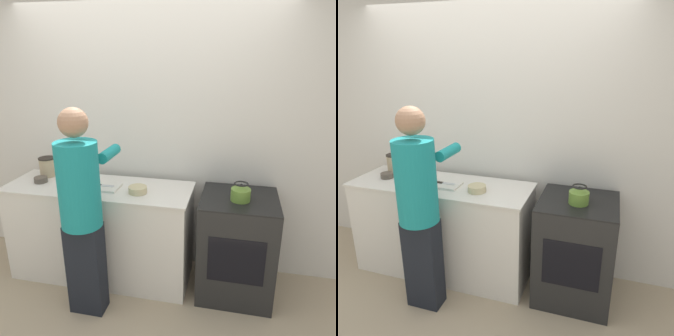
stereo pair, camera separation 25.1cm
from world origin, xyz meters
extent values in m
plane|color=tan|center=(0.00, 0.00, 0.00)|extent=(12.00, 12.00, 0.00)
cube|color=silver|center=(0.00, 0.68, 1.30)|extent=(8.00, 0.05, 2.60)
cube|color=silver|center=(-0.37, 0.29, 0.45)|extent=(1.68, 0.57, 0.90)
cube|color=silver|center=(-0.37, 0.29, 0.91)|extent=(1.70, 0.60, 0.02)
cube|color=black|center=(0.89, 0.31, 0.45)|extent=(0.64, 0.61, 0.90)
cube|color=black|center=(0.89, 0.31, 0.91)|extent=(0.64, 0.61, 0.01)
cube|color=black|center=(0.89, 0.00, 0.50)|extent=(0.45, 0.01, 0.40)
cube|color=black|center=(-0.30, -0.20, 0.40)|extent=(0.28, 0.17, 0.79)
cylinder|color=teal|center=(-0.30, -0.20, 1.13)|extent=(0.32, 0.32, 0.66)
sphere|color=#A87A5B|center=(-0.30, -0.20, 1.60)|extent=(0.21, 0.21, 0.21)
cylinder|color=teal|center=(-0.43, 0.09, 1.30)|extent=(0.09, 0.30, 0.09)
cylinder|color=teal|center=(-0.16, 0.09, 1.30)|extent=(0.09, 0.30, 0.09)
cube|color=silver|center=(-0.34, 0.26, 0.93)|extent=(0.36, 0.21, 0.02)
cube|color=silver|center=(-0.27, 0.26, 0.94)|extent=(0.12, 0.04, 0.01)
cube|color=black|center=(-0.37, 0.26, 0.94)|extent=(0.07, 0.03, 0.01)
cylinder|color=olive|center=(0.89, 0.25, 0.97)|extent=(0.16, 0.16, 0.10)
cone|color=olive|center=(0.89, 0.25, 1.03)|extent=(0.13, 0.13, 0.03)
sphere|color=black|center=(0.89, 0.25, 1.05)|extent=(0.02, 0.02, 0.02)
torus|color=black|center=(0.89, 0.25, 1.06)|extent=(0.12, 0.12, 0.01)
cylinder|color=brown|center=(-0.93, 0.26, 0.95)|extent=(0.12, 0.12, 0.05)
cylinder|color=#C6B789|center=(0.03, 0.22, 0.95)|extent=(0.16, 0.16, 0.06)
cylinder|color=tan|center=(-0.96, 0.44, 1.01)|extent=(0.15, 0.15, 0.18)
cylinder|color=#28231E|center=(-0.96, 0.44, 1.10)|extent=(0.16, 0.16, 0.01)
camera|label=1|loc=(0.84, -2.27, 2.03)|focal=35.00mm
camera|label=2|loc=(1.08, -2.21, 2.03)|focal=35.00mm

